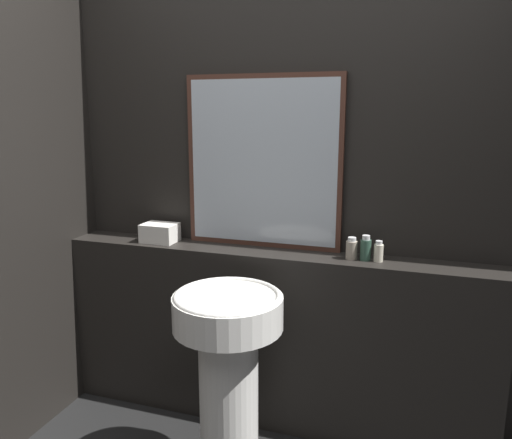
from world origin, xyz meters
The scene contains 8 objects.
wall_back centered at (0.00, 1.42, 1.25)m, with size 8.00×0.06×2.50m.
vanity_counter centered at (0.00, 1.28, 0.47)m, with size 2.24×0.23×0.94m.
pedestal_sink centered at (-0.04, 0.78, 0.56)m, with size 0.47×0.47×0.89m.
mirror centered at (-0.08, 1.37, 1.38)m, with size 0.82×0.03×0.88m.
towel_stack centered at (-0.63, 1.28, 0.99)m, with size 0.18×0.14×0.10m.
shampoo_bottle centered at (0.40, 1.28, 0.99)m, with size 0.06×0.06×0.11m.
conditioner_bottle centered at (0.47, 1.28, 1.00)m, with size 0.05×0.05×0.12m.
lotion_bottle centered at (0.53, 1.28, 0.99)m, with size 0.04×0.04×0.10m.
Camera 1 is at (0.69, -1.05, 1.64)m, focal length 35.00 mm.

